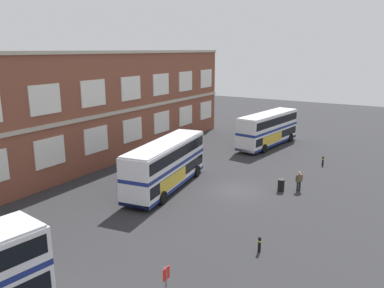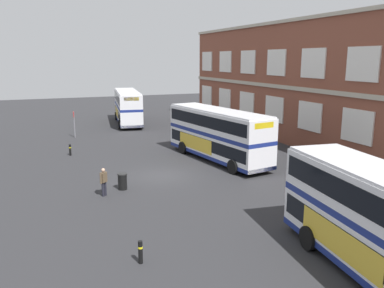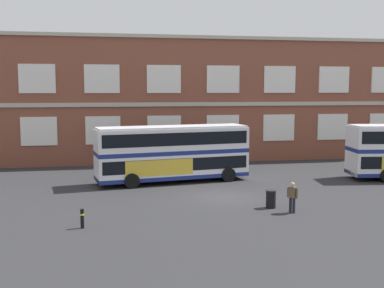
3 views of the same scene
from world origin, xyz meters
name	(u,v)px [view 3 (image 3 of 3)]	position (x,y,z in m)	size (l,w,h in m)	color
ground_plane	(217,190)	(0.00, 2.00, 0.00)	(120.00, 120.00, 0.00)	#2B2B2D
brick_terminal_building	(159,101)	(-2.03, 17.98, 5.60)	(48.59, 8.19, 11.48)	brown
double_decker_middle	(173,153)	(-2.50, 5.42, 2.15)	(11.27, 4.25, 4.07)	silver
waiting_passenger	(292,196)	(2.68, -4.47, 0.93)	(0.51, 0.54, 1.70)	black
station_litter_bin	(271,199)	(1.91, -3.20, 0.52)	(0.60, 0.60, 1.03)	black
safety_bollard_east	(82,218)	(-8.48, -5.39, 0.49)	(0.19, 0.19, 0.95)	black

